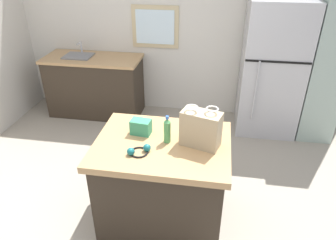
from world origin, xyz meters
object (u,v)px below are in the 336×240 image
kitchen_island (163,182)px  refrigerator (272,69)px  shopping_bag (201,129)px  small_box (141,127)px  bottle (167,131)px  tall_cabinet (325,63)px  ear_defenders (139,151)px

kitchen_island → refrigerator: bearing=60.0°
shopping_bag → small_box: shopping_bag is taller
shopping_bag → bottle: size_ratio=1.42×
kitchen_island → tall_cabinet: bearing=47.8°
tall_cabinet → bottle: bearing=-131.8°
refrigerator → small_box: refrigerator is taller
tall_cabinet → ear_defenders: size_ratio=9.73×
bottle → kitchen_island: bearing=-160.4°
ear_defenders → refrigerator: bearing=58.9°
bottle → ear_defenders: size_ratio=1.20×
refrigerator → ear_defenders: 2.49m
small_box → ear_defenders: small_box is taller
kitchen_island → ear_defenders: bearing=-131.0°
bottle → ear_defenders: (-0.20, -0.20, -0.09)m
ear_defenders → kitchen_island: bearing=49.0°
shopping_bag → ear_defenders: shopping_bag is taller
refrigerator → ear_defenders: (-1.29, -2.13, 0.01)m
tall_cabinet → shopping_bag: size_ratio=5.72×
refrigerator → bottle: 2.22m
small_box → bottle: 0.27m
refrigerator → small_box: size_ratio=10.31×
shopping_bag → bottle: 0.28m
shopping_bag → ear_defenders: bearing=-156.9°
kitchen_island → bottle: (0.04, 0.01, 0.55)m
tall_cabinet → small_box: (-1.98, -1.84, -0.06)m
kitchen_island → refrigerator: (1.13, 1.95, 0.45)m
small_box → ear_defenders: size_ratio=0.84×
bottle → ear_defenders: bearing=-135.2°
small_box → bottle: bottle is taller
small_box → ear_defenders: (0.05, -0.29, -0.04)m
refrigerator → shopping_bag: 2.10m
kitchen_island → refrigerator: size_ratio=0.64×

